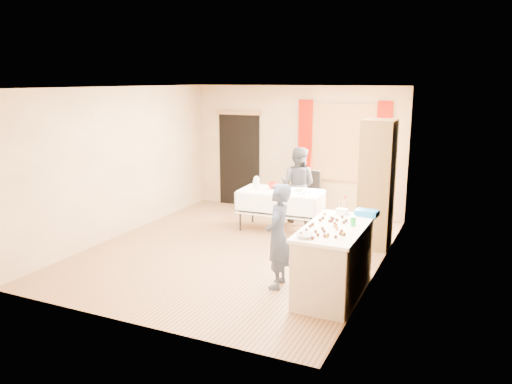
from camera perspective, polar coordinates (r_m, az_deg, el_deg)
The scene contains 29 objects.
floor at distance 8.20m, azimuth -2.14°, elevation -6.68°, with size 4.50×5.50×0.02m, color #9E7047.
ceiling at distance 7.73m, azimuth -2.31°, elevation 11.95°, with size 4.50×5.50×0.02m, color white.
wall_back at distance 10.37m, azimuth 4.62°, elevation 4.86°, with size 4.50×0.02×2.60m, color tan.
wall_front at distance 5.59m, azimuth -14.95°, elevation -2.36°, with size 4.50×0.02×2.60m, color tan.
wall_left at distance 9.09m, azimuth -15.10°, elevation 3.34°, with size 0.02×5.50×2.60m, color tan.
wall_right at distance 7.16m, azimuth 14.19°, elevation 0.95°, with size 0.02×5.50×2.60m, color tan.
window_frame at distance 10.02m, azimuth 9.97°, elevation 5.59°, with size 1.32×0.06×1.52m, color olive.
window_pane at distance 10.01m, azimuth 9.95°, elevation 5.58°, with size 1.20×0.02×1.40m, color white.
curtain_left at distance 10.19m, azimuth 5.64°, elevation 5.84°, with size 0.28×0.06×1.65m, color #910E00.
curtain_right at distance 9.81m, azimuth 14.33°, elevation 5.23°, with size 0.28×0.06×1.65m, color #910E00.
doorway at distance 10.89m, azimuth -1.92°, elevation 3.68°, with size 0.95×0.04×2.00m, color black.
door_lintel at distance 10.75m, azimuth -2.03°, elevation 9.03°, with size 1.05×0.06×0.08m, color olive.
cabinet at distance 8.32m, azimuth 13.64°, elevation 0.84°, with size 0.50×0.60×2.10m, color brown.
counter at distance 6.51m, azimuth 8.92°, elevation -7.74°, with size 0.73×1.55×0.91m.
party_table at distance 9.12m, azimuth 2.81°, elevation -1.68°, with size 1.54×0.84×0.75m.
chair at distance 10.06m, azimuth 5.88°, elevation -1.33°, with size 0.47×0.47×0.94m.
girl at distance 6.59m, azimuth 2.53°, elevation -5.05°, with size 0.40×0.55×1.41m, color #29324A.
woman at distance 9.64m, azimuth 4.80°, elevation 0.84°, with size 0.74×0.59×1.47m, color black.
soda_can at distance 6.41m, azimuth 11.05°, elevation -3.29°, with size 0.07×0.07×0.12m, color #15932F.
mixing_bowl at distance 5.87m, azimuth 5.57°, elevation -4.97°, with size 0.22×0.22×0.05m, color white.
foam_block at distance 6.93m, azimuth 9.81°, elevation -2.21°, with size 0.15×0.10×0.08m, color white.
blue_basket at distance 6.92m, azimuth 12.56°, elevation -2.35°, with size 0.30×0.20×0.08m, color blue.
pitcher at distance 9.09m, azimuth 0.07°, elevation 0.97°, with size 0.11×0.11×0.22m, color silver.
cup_red at distance 9.17m, azimuth 1.90°, elevation 0.75°, with size 0.16×0.16×0.12m, color red.
cup_rainbow at distance 8.91m, azimuth 2.36°, elevation 0.38°, with size 0.16×0.16×0.12m, color red.
small_bowl at distance 9.02m, azimuth 4.96°, elevation 0.29°, with size 0.18×0.18×0.05m, color white.
pastry_tray at distance 8.79m, azimuth 5.60°, elevation -0.16°, with size 0.28×0.20×0.02m, color white.
bottle at distance 9.38m, azimuth -0.12°, elevation 1.15°, with size 0.09×0.09×0.16m, color white.
cake_balls at distance 6.28m, azimuth 8.46°, elevation -3.90°, with size 0.52×1.12×0.04m.
Camera 1 is at (3.46, -6.92, 2.72)m, focal length 35.00 mm.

